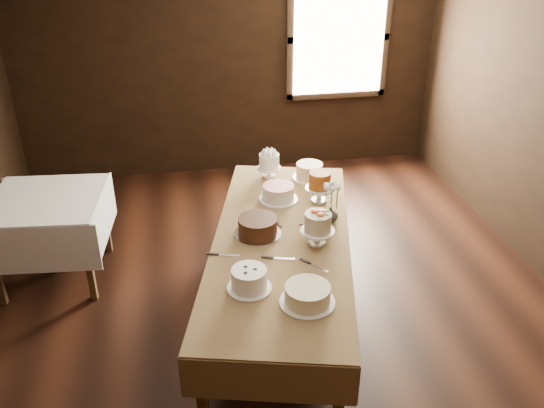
{
  "coord_description": "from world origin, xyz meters",
  "views": [
    {
      "loc": [
        -0.69,
        -3.66,
        3.06
      ],
      "look_at": [
        0.0,
        0.2,
        0.95
      ],
      "focal_mm": 37.5,
      "sensor_mm": 36.0,
      "label": 1
    }
  ],
  "objects_px": {
    "cake_chocolate": "(258,227)",
    "cake_server_a": "(284,259)",
    "cake_server_e": "(229,255)",
    "cake_flowers": "(318,230)",
    "flower_vase": "(331,214)",
    "cake_cream": "(307,295)",
    "cake_server_d": "(319,222)",
    "cake_swirl": "(249,280)",
    "display_table": "(281,245)",
    "cake_speckled": "(309,171)",
    "cake_server_c": "(271,218)",
    "cake_server_b": "(319,268)",
    "side_table": "(47,208)",
    "cake_lattice": "(278,194)",
    "cake_caramel": "(319,188)",
    "cake_meringue": "(269,166)"
  },
  "relations": [
    {
      "from": "cake_speckled",
      "to": "cake_server_a",
      "type": "xyz_separation_m",
      "value": [
        -0.48,
        -1.26,
        -0.06
      ]
    },
    {
      "from": "cake_cream",
      "to": "cake_server_d",
      "type": "xyz_separation_m",
      "value": [
        0.33,
        0.98,
        -0.06
      ]
    },
    {
      "from": "cake_lattice",
      "to": "cake_server_a",
      "type": "distance_m",
      "value": 0.91
    },
    {
      "from": "cake_cream",
      "to": "cake_server_d",
      "type": "height_order",
      "value": "cake_cream"
    },
    {
      "from": "cake_cream",
      "to": "cake_chocolate",
      "type": "bearing_deg",
      "value": 101.58
    },
    {
      "from": "cake_swirl",
      "to": "cake_server_b",
      "type": "height_order",
      "value": "cake_swirl"
    },
    {
      "from": "cake_caramel",
      "to": "cake_chocolate",
      "type": "xyz_separation_m",
      "value": [
        -0.59,
        -0.44,
        -0.05
      ]
    },
    {
      "from": "side_table",
      "to": "cake_chocolate",
      "type": "relative_size",
      "value": 2.45
    },
    {
      "from": "cake_server_c",
      "to": "cake_server_d",
      "type": "height_order",
      "value": "same"
    },
    {
      "from": "display_table",
      "to": "side_table",
      "type": "distance_m",
      "value": 2.13
    },
    {
      "from": "cake_server_a",
      "to": "cake_server_c",
      "type": "xyz_separation_m",
      "value": [
        0.01,
        0.59,
        0.0
      ]
    },
    {
      "from": "cake_swirl",
      "to": "cake_server_c",
      "type": "bearing_deg",
      "value": 71.07
    },
    {
      "from": "cake_server_c",
      "to": "cake_meringue",
      "type": "bearing_deg",
      "value": -26.15
    },
    {
      "from": "side_table",
      "to": "cake_flowers",
      "type": "height_order",
      "value": "cake_flowers"
    },
    {
      "from": "cake_speckled",
      "to": "cake_swirl",
      "type": "xyz_separation_m",
      "value": [
        -0.78,
        -1.56,
        0.0
      ]
    },
    {
      "from": "cake_speckled",
      "to": "cake_cream",
      "type": "bearing_deg",
      "value": -103.86
    },
    {
      "from": "cake_lattice",
      "to": "cake_caramel",
      "type": "bearing_deg",
      "value": -14.2
    },
    {
      "from": "cake_lattice",
      "to": "cake_flowers",
      "type": "distance_m",
      "value": 0.75
    },
    {
      "from": "cake_speckled",
      "to": "cake_chocolate",
      "type": "xyz_separation_m",
      "value": [
        -0.62,
        -0.9,
        -0.0
      ]
    },
    {
      "from": "cake_chocolate",
      "to": "cake_server_c",
      "type": "distance_m",
      "value": 0.28
    },
    {
      "from": "side_table",
      "to": "cake_chocolate",
      "type": "bearing_deg",
      "value": -28.09
    },
    {
      "from": "cake_flowers",
      "to": "cake_lattice",
      "type": "bearing_deg",
      "value": 101.93
    },
    {
      "from": "display_table",
      "to": "cake_swirl",
      "type": "relative_size",
      "value": 9.28
    },
    {
      "from": "cake_caramel",
      "to": "cake_server_c",
      "type": "bearing_deg",
      "value": -154.09
    },
    {
      "from": "cake_meringue",
      "to": "cake_swirl",
      "type": "bearing_deg",
      "value": -104.29
    },
    {
      "from": "cake_swirl",
      "to": "cake_server_d",
      "type": "bearing_deg",
      "value": 48.84
    },
    {
      "from": "cake_swirl",
      "to": "cake_server_d",
      "type": "distance_m",
      "value": 1.02
    },
    {
      "from": "cake_lattice",
      "to": "cake_server_a",
      "type": "height_order",
      "value": "cake_lattice"
    },
    {
      "from": "cake_lattice",
      "to": "cake_chocolate",
      "type": "distance_m",
      "value": 0.59
    },
    {
      "from": "cake_chocolate",
      "to": "cake_meringue",
      "type": "bearing_deg",
      "value": 75.19
    },
    {
      "from": "side_table",
      "to": "cake_speckled",
      "type": "bearing_deg",
      "value": -0.42
    },
    {
      "from": "cake_meringue",
      "to": "cake_server_b",
      "type": "bearing_deg",
      "value": -86.77
    },
    {
      "from": "cake_chocolate",
      "to": "flower_vase",
      "type": "height_order",
      "value": "cake_chocolate"
    },
    {
      "from": "display_table",
      "to": "cake_lattice",
      "type": "relative_size",
      "value": 8.21
    },
    {
      "from": "cake_server_a",
      "to": "cake_server_e",
      "type": "relative_size",
      "value": 1.0
    },
    {
      "from": "cake_speckled",
      "to": "side_table",
      "type": "bearing_deg",
      "value": 179.58
    },
    {
      "from": "cake_cream",
      "to": "cake_server_b",
      "type": "bearing_deg",
      "value": 64.9
    },
    {
      "from": "cake_speckled",
      "to": "cake_server_c",
      "type": "height_order",
      "value": "cake_speckled"
    },
    {
      "from": "side_table",
      "to": "cake_swirl",
      "type": "xyz_separation_m",
      "value": [
        1.55,
        -1.58,
        0.17
      ]
    },
    {
      "from": "side_table",
      "to": "cake_chocolate",
      "type": "distance_m",
      "value": 1.94
    },
    {
      "from": "cake_flowers",
      "to": "flower_vase",
      "type": "xyz_separation_m",
      "value": [
        0.18,
        0.3,
        -0.05
      ]
    },
    {
      "from": "cake_speckled",
      "to": "cake_cream",
      "type": "height_order",
      "value": "cake_speckled"
    },
    {
      "from": "cake_flowers",
      "to": "cake_swirl",
      "type": "relative_size",
      "value": 0.89
    },
    {
      "from": "cake_meringue",
      "to": "cake_lattice",
      "type": "xyz_separation_m",
      "value": [
        -0.0,
        -0.46,
        -0.05
      ]
    },
    {
      "from": "cake_chocolate",
      "to": "cake_server_a",
      "type": "bearing_deg",
      "value": -69.81
    },
    {
      "from": "cake_server_e",
      "to": "cake_speckled",
      "type": "bearing_deg",
      "value": 68.46
    },
    {
      "from": "display_table",
      "to": "cake_flowers",
      "type": "distance_m",
      "value": 0.32
    },
    {
      "from": "side_table",
      "to": "cake_server_a",
      "type": "bearing_deg",
      "value": -34.72
    },
    {
      "from": "cake_swirl",
      "to": "side_table",
      "type": "bearing_deg",
      "value": 134.43
    },
    {
      "from": "cake_server_e",
      "to": "cake_chocolate",
      "type": "bearing_deg",
      "value": 61.13
    }
  ]
}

